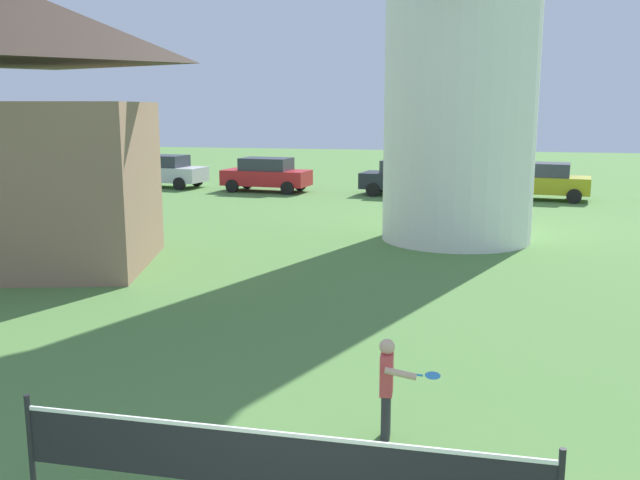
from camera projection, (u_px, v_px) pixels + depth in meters
name	position (u px, v px, depth m)	size (l,w,h in m)	color
tennis_net	(273.00, 462.00, 6.43)	(5.09, 0.06, 1.10)	black
player_far	(389.00, 382.00, 8.24)	(0.73, 0.46, 1.23)	#333338
parked_car_silver	(162.00, 170.00, 34.26)	(4.48, 2.27, 1.56)	silver
parked_car_red	(266.00, 174.00, 32.41)	(4.13, 2.19, 1.56)	red
parked_car_black	(410.00, 177.00, 30.89)	(4.43, 2.34, 1.56)	#1E232D
parked_car_mustard	(542.00, 181.00, 29.59)	(4.05, 2.29, 1.56)	#999919
chapel	(16.00, 132.00, 16.79)	(7.27, 6.08, 7.60)	#937056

